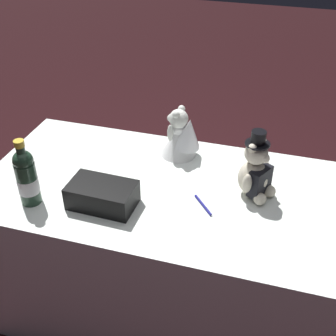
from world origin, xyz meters
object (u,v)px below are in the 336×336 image
object	(u,v)px
gift_case_black	(102,195)
champagne_bottle	(27,177)
teddy_bear_groom	(256,172)
teddy_bear_bride	(181,135)
signing_pen	(204,206)

from	to	relation	value
gift_case_black	champagne_bottle	bearing A→B (deg)	12.29
teddy_bear_groom	champagne_bottle	distance (m)	0.89
teddy_bear_bride	champagne_bottle	world-z (taller)	champagne_bottle
signing_pen	teddy_bear_groom	bearing A→B (deg)	-142.24
champagne_bottle	gift_case_black	distance (m)	0.30
teddy_bear_bride	champagne_bottle	xyz separation A→B (m)	(0.48, 0.50, 0.02)
champagne_bottle	signing_pen	distance (m)	0.69
champagne_bottle	gift_case_black	bearing A→B (deg)	-167.71
teddy_bear_groom	teddy_bear_bride	xyz separation A→B (m)	(0.36, -0.21, -0.01)
teddy_bear_groom	champagne_bottle	world-z (taller)	teddy_bear_groom
teddy_bear_groom	teddy_bear_bride	world-z (taller)	teddy_bear_groom
gift_case_black	teddy_bear_bride	bearing A→B (deg)	-114.44
signing_pen	champagne_bottle	bearing A→B (deg)	13.42
teddy_bear_bride	champagne_bottle	size ratio (longest dim) A/B	0.83
champagne_bottle	gift_case_black	world-z (taller)	champagne_bottle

